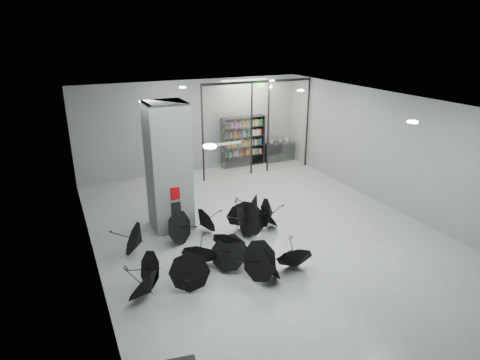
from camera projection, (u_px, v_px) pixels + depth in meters
name	position (u px, v px, depth m)	size (l,w,h in m)	color
room	(272.00, 147.00, 11.65)	(14.00, 14.02, 4.01)	gray
column	(168.00, 167.00, 12.65)	(1.20, 1.20, 4.00)	slate
fire_cabinet	(175.00, 193.00, 12.35)	(0.28, 0.04, 0.38)	#A50A07
info_panel	(176.00, 209.00, 12.52)	(0.30, 0.03, 0.42)	black
exit_sign	(261.00, 86.00, 16.77)	(0.30, 0.06, 0.15)	#0CE533
glass_partition	(258.00, 124.00, 17.51)	(5.06, 0.08, 4.00)	silver
bookshelf	(243.00, 141.00, 18.89)	(2.07, 0.41, 2.28)	black
shop_counter	(278.00, 151.00, 19.85)	(1.50, 0.60, 0.90)	black
umbrella_cluster	(226.00, 243.00, 11.58)	(5.57, 4.57, 1.32)	black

